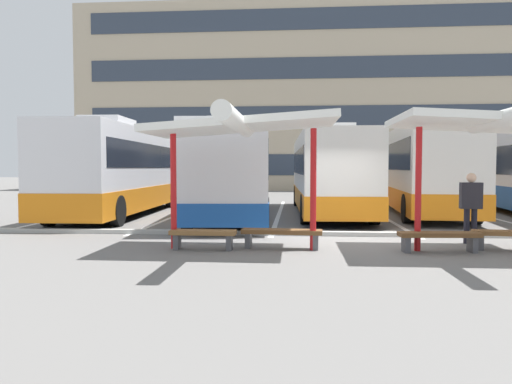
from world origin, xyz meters
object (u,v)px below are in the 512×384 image
Objects in this scene: coach_bus_3 at (421,171)px; bench_0 at (203,235)px; waiting_shelter_0 at (241,128)px; coach_bus_0 at (121,172)px; waiting_passenger_0 at (471,202)px; bench_2 at (439,237)px; coach_bus_2 at (328,174)px; bench_1 at (282,234)px; waiting_shelter_1 at (486,125)px; coach_bus_1 at (233,173)px.

coach_bus_3 reaches higher than bench_0.
coach_bus_0 is at bearing 125.40° from waiting_shelter_0.
waiting_passenger_0 is (-0.84, -8.22, -0.74)m from coach_bus_3.
coach_bus_0 reaches higher than bench_2.
coach_bus_2 reaches higher than bench_1.
bench_1 is (-5.49, -9.35, -1.42)m from coach_bus_3.
waiting_passenger_0 reaches higher than bench_0.
waiting_shelter_1 is 2.63× the size of bench_2.
coach_bus_3 is 2.35× the size of waiting_shelter_1.
bench_2 is 1.88m from waiting_passenger_0.
coach_bus_0 is at bearing 178.02° from coach_bus_1.
waiting_passenger_0 is (6.74, -6.37, -0.67)m from coach_bus_1.
waiting_passenger_0 is at bearing 12.38° from bench_0.
coach_bus_0 reaches higher than waiting_shelter_1.
bench_1 is (0.90, 0.41, -2.44)m from waiting_shelter_0.
waiting_shelter_0 is at bearing -155.52° from bench_1.
waiting_passenger_0 reaches higher than bench_2.
bench_2 is (4.42, 0.20, -2.44)m from waiting_shelter_0.
waiting_shelter_0 is at bearing -7.82° from bench_0.
coach_bus_3 is at bearing 7.13° from coach_bus_2.
bench_1 is (1.80, 0.29, 0.01)m from bench_0.
bench_0 is (0.30, -7.79, -1.36)m from coach_bus_1.
coach_bus_1 is (4.54, -0.16, -0.02)m from coach_bus_0.
bench_1 is at bearing -100.57° from coach_bus_2.
waiting_shelter_1 is at bearing -50.28° from coach_bus_1.
coach_bus_0 is 0.99× the size of coach_bus_2.
coach_bus_2 is 5.83× the size of bench_1.
bench_1 is 1.05× the size of bench_2.
waiting_shelter_1 is 2.70× the size of waiting_passenger_0.
bench_2 is (10.15, -7.87, -1.38)m from coach_bus_0.
coach_bus_1 is 6.84× the size of waiting_passenger_0.
waiting_shelter_0 is 2.95× the size of bench_0.
coach_bus_0 reaches higher than waiting_shelter_0.
bench_0 is at bearing -179.17° from bench_2.
bench_2 is at bearing 2.60° from waiting_shelter_0.
waiting_passenger_0 is (1.13, 1.34, 0.69)m from bench_2.
waiting_passenger_0 reaches higher than bench_1.
waiting_passenger_0 is (6.45, 1.41, 0.70)m from bench_0.
coach_bus_0 is 6.04× the size of bench_2.
coach_bus_3 is 12.17m from bench_0.
coach_bus_0 is 7.15× the size of bench_0.
coach_bus_2 is 9.87m from bench_0.
waiting_passenger_0 is at bearing 49.77° from bench_2.
coach_bus_0 reaches higher than bench_1.
coach_bus_1 is 7.87× the size of bench_0.
waiting_shelter_0 is at bearing -123.23° from coach_bus_3.
coach_bus_2 is 9.68m from waiting_shelter_1.
bench_2 is at bearing 171.95° from waiting_shelter_1.
bench_2 is at bearing -130.23° from waiting_passenger_0.
bench_2 is (-0.90, 0.13, -2.47)m from waiting_shelter_1.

